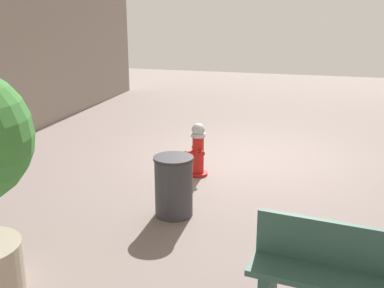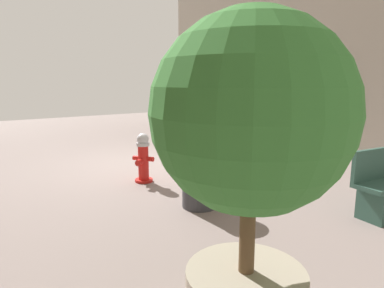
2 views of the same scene
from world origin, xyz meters
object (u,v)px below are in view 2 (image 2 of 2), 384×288
object	(u,v)px
bench_near	(270,133)
trash_bin	(200,179)
fire_hydrant	(143,158)
planter_tree	(250,144)

from	to	relation	value
bench_near	trash_bin	world-z (taller)	bench_near
fire_hydrant	trash_bin	bearing A→B (deg)	93.00
planter_tree	bench_near	bearing A→B (deg)	-140.25
trash_bin	bench_near	bearing A→B (deg)	-151.83
fire_hydrant	trash_bin	xyz separation A→B (m)	(-0.09, 1.64, -0.03)
bench_near	planter_tree	size ratio (longest dim) A/B	0.71
trash_bin	fire_hydrant	bearing A→B (deg)	-87.00
fire_hydrant	trash_bin	distance (m)	1.64
bench_near	trash_bin	distance (m)	4.57
fire_hydrant	planter_tree	size ratio (longest dim) A/B	0.40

